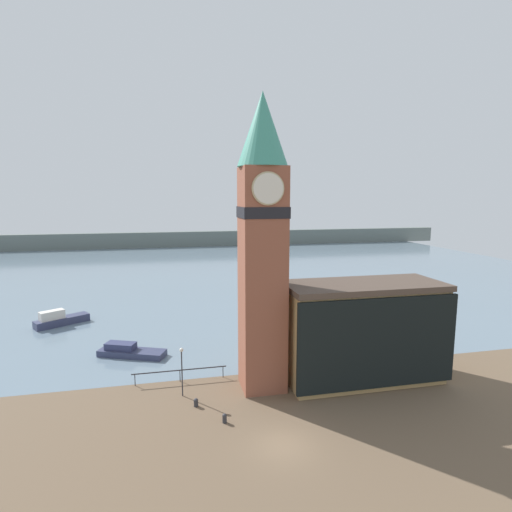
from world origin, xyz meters
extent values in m
plane|color=brown|center=(0.00, 0.00, 0.00)|extent=(160.00, 160.00, 0.00)
cube|color=slate|center=(0.00, 71.11, 0.00)|extent=(160.00, 120.00, 0.00)
cube|color=slate|center=(0.00, 111.11, 2.50)|extent=(180.00, 3.00, 5.00)
cube|color=#232328|center=(-6.36, 10.86, 1.05)|extent=(8.29, 0.08, 0.08)
cylinder|color=#232328|center=(-10.21, 10.86, 0.53)|extent=(0.07, 0.07, 1.05)
cylinder|color=#232328|center=(-6.36, 10.86, 0.53)|extent=(0.07, 0.07, 1.05)
cylinder|color=#232328|center=(-2.52, 10.86, 0.53)|extent=(0.07, 0.07, 1.05)
cube|color=brown|center=(0.56, 8.45, 9.33)|extent=(3.57, 3.57, 18.65)
cube|color=black|center=(0.56, 8.45, 15.02)|extent=(3.69, 3.69, 0.90)
cylinder|color=tan|center=(0.56, 6.61, 16.89)|extent=(2.57, 0.12, 2.57)
cylinder|color=silver|center=(0.56, 6.52, 16.89)|extent=(2.33, 0.12, 2.33)
cylinder|color=tan|center=(2.41, 8.45, 16.89)|extent=(0.12, 2.57, 2.57)
cylinder|color=silver|center=(2.49, 8.45, 16.89)|extent=(0.12, 2.33, 2.33)
cone|color=teal|center=(0.56, 8.45, 21.57)|extent=(4.10, 4.10, 5.83)
cube|color=tan|center=(9.66, 8.06, 4.16)|extent=(13.60, 5.49, 8.32)
cube|color=#4C3D33|center=(9.66, 8.06, 8.57)|extent=(14.00, 5.89, 0.50)
cube|color=black|center=(9.66, 5.17, 4.33)|extent=(14.10, 0.30, 7.66)
cube|color=#333856|center=(-11.03, 17.79, 0.32)|extent=(7.11, 4.39, 0.65)
cube|color=navy|center=(-12.18, 18.26, 0.99)|extent=(3.32, 2.40, 0.69)
cube|color=#333856|center=(-20.72, 30.43, 0.48)|extent=(6.38, 5.01, 0.96)
cube|color=silver|center=(-21.70, 29.79, 1.52)|extent=(3.06, 2.58, 1.12)
cylinder|color=#2D2D33|center=(-5.27, 6.22, 0.25)|extent=(0.34, 0.34, 0.49)
sphere|color=#2D2D33|center=(-5.27, 6.22, 0.49)|extent=(0.36, 0.36, 0.36)
cylinder|color=#2D2D33|center=(-3.40, 3.48, 0.27)|extent=(0.32, 0.32, 0.53)
sphere|color=#2D2D33|center=(-3.40, 3.48, 0.53)|extent=(0.33, 0.33, 0.33)
cylinder|color=#2D2D33|center=(-6.24, 8.16, 1.94)|extent=(0.10, 0.10, 3.88)
sphere|color=silver|center=(-6.24, 8.16, 3.97)|extent=(0.32, 0.32, 0.32)
camera|label=1|loc=(-6.92, -23.30, 16.20)|focal=28.00mm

